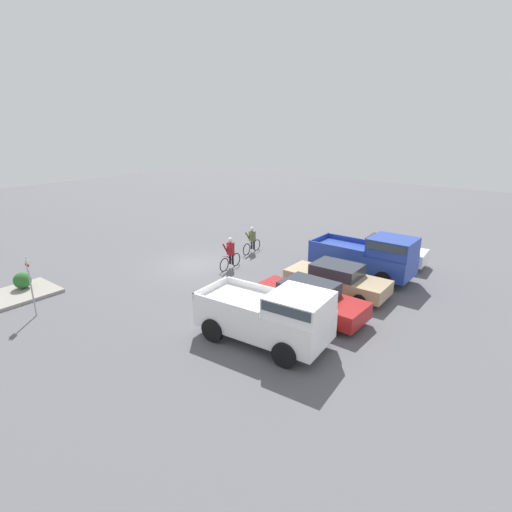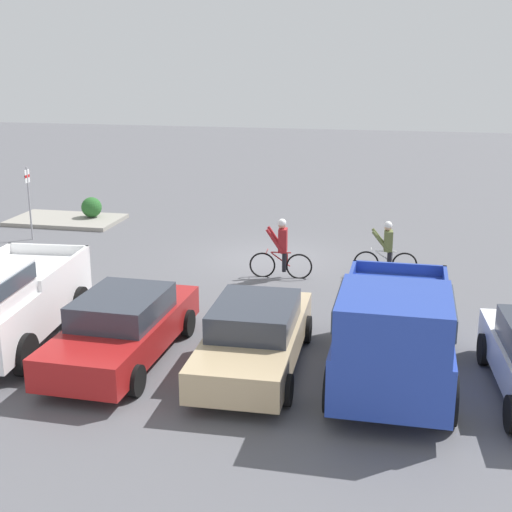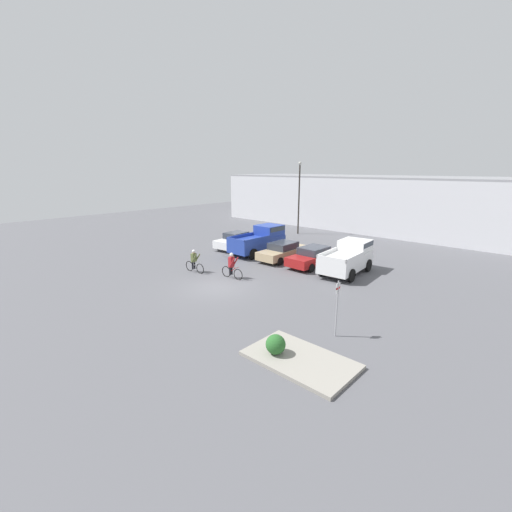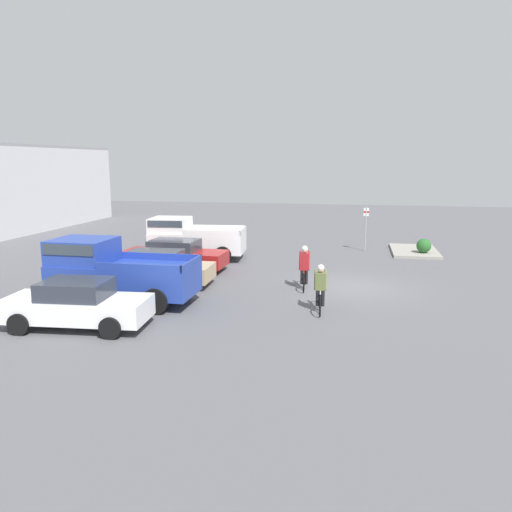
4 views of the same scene
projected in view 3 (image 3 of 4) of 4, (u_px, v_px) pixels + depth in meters
ground_plane at (218, 287)px, 21.16m from camera, size 80.00×80.00×0.00m
warehouse_building at (397, 203)px, 40.17m from camera, size 44.58×11.79×6.20m
sedan_0 at (236, 240)px, 31.22m from camera, size 2.15×4.50×1.49m
pickup_truck_0 at (261, 239)px, 29.42m from camera, size 2.33×5.16×2.30m
sedan_1 at (283, 251)px, 27.41m from camera, size 2.06×4.82×1.41m
sedan_2 at (314, 256)px, 25.68m from camera, size 2.07×4.83×1.44m
pickup_truck_1 at (348, 257)px, 23.84m from camera, size 2.64×4.97×2.16m
cyclist_0 at (232, 266)px, 22.67m from camera, size 1.83×0.48×1.77m
cyclist_1 at (194, 261)px, 24.02m from camera, size 1.85×0.49×1.65m
fire_lane_sign at (337, 303)px, 14.61m from camera, size 0.06×0.30×2.55m
lamppost at (299, 193)px, 37.23m from camera, size 0.36×0.36×7.81m
curb_island at (300, 360)px, 13.00m from camera, size 4.13×2.48×0.15m
shrub at (276, 344)px, 13.21m from camera, size 0.78×0.78×0.78m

